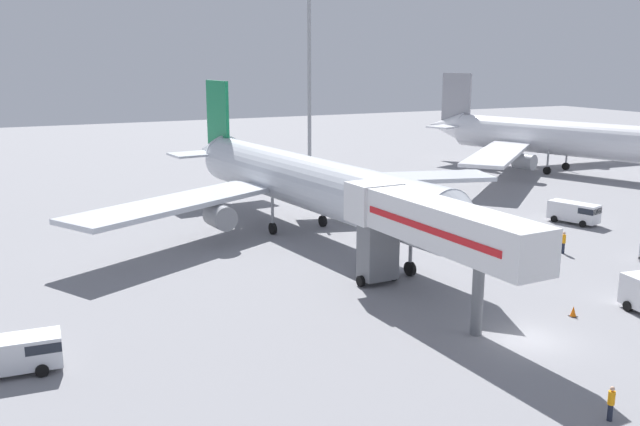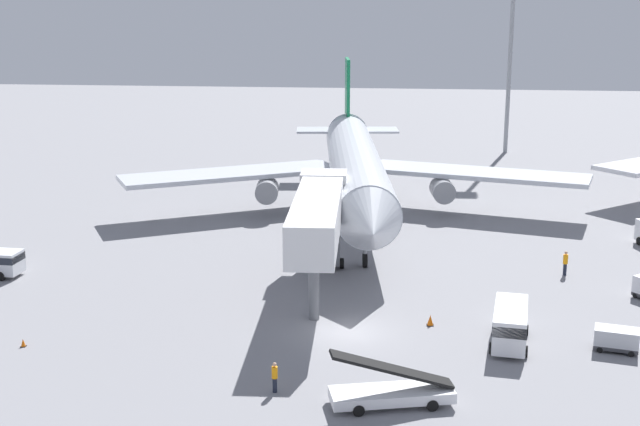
% 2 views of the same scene
% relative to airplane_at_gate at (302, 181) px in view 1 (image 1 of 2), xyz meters
% --- Properties ---
extents(ground_plane, '(300.00, 300.00, 0.00)m').
position_rel_airplane_at_gate_xyz_m(ground_plane, '(1.62, -29.13, -4.90)').
color(ground_plane, gray).
extents(airplane_at_gate, '(44.67, 48.27, 13.59)m').
position_rel_airplane_at_gate_xyz_m(airplane_at_gate, '(0.00, 0.00, 0.00)').
color(airplane_at_gate, silver).
rests_on(airplane_at_gate, ground).
extents(jet_bridge, '(4.07, 17.55, 7.40)m').
position_rel_airplane_at_gate_xyz_m(jet_bridge, '(-1.01, -21.90, 0.64)').
color(jet_bridge, silver).
rests_on(jet_bridge, ground).
extents(service_van_far_center, '(3.21, 5.16, 2.08)m').
position_rel_airplane_at_gate_xyz_m(service_van_far_center, '(25.83, -8.58, -3.70)').
color(service_van_far_center, white).
rests_on(service_van_far_center, ground).
extents(service_van_outer_right, '(5.68, 2.44, 1.95)m').
position_rel_airplane_at_gate_xyz_m(service_van_outer_right, '(-26.02, -20.95, -3.77)').
color(service_van_outer_right, silver).
rests_on(service_van_outer_right, ground).
extents(ground_crew_worker_foreground, '(0.40, 0.40, 1.88)m').
position_rel_airplane_at_gate_xyz_m(ground_crew_worker_foreground, '(16.86, -16.20, -3.90)').
color(ground_crew_worker_foreground, '#1E2333').
rests_on(ground_crew_worker_foreground, ground).
extents(ground_crew_worker_midground, '(0.33, 0.33, 1.68)m').
position_rel_airplane_at_gate_xyz_m(ground_crew_worker_midground, '(-1.57, -37.88, -4.00)').
color(ground_crew_worker_midground, '#1E2333').
rests_on(ground_crew_worker_midground, ground).
extents(safety_cone_charlie, '(0.46, 0.46, 0.69)m').
position_rel_airplane_at_gate_xyz_m(safety_cone_charlie, '(6.69, -27.46, -4.55)').
color(safety_cone_charlie, black).
rests_on(safety_cone_charlie, ground).
extents(airplane_background, '(48.98, 46.33, 13.73)m').
position_rel_airplane_at_gate_xyz_m(airplane_background, '(47.40, 15.48, 0.02)').
color(airplane_background, silver).
rests_on(airplane_background, ground).
extents(apron_light_mast, '(2.40, 2.40, 29.73)m').
position_rel_airplane_at_gate_xyz_m(apron_light_mast, '(17.79, 36.99, 15.27)').
color(apron_light_mast, '#93969B').
rests_on(apron_light_mast, ground).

